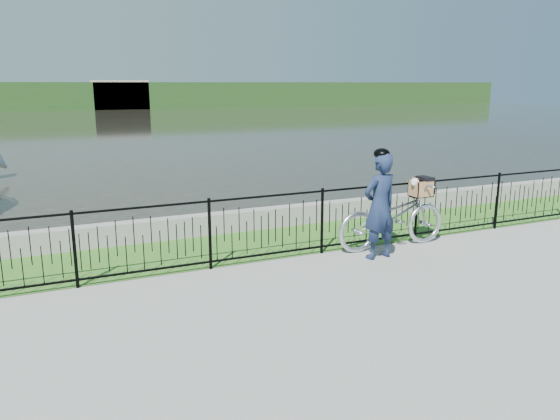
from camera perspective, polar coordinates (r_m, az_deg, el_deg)
name	(u,v)px	position (r m, az deg, el deg)	size (l,w,h in m)	color
ground	(313,293)	(7.77, 3.50, -8.70)	(120.00, 120.00, 0.00)	gray
grass_strip	(247,245)	(10.01, -3.45, -3.63)	(60.00, 2.00, 0.01)	#356820
water	(87,127)	(39.62, -19.51, 8.20)	(120.00, 120.00, 0.00)	#27271E
quay_wall	(229,222)	(10.86, -5.35, -1.24)	(60.00, 0.30, 0.40)	gray
fence	(268,227)	(8.96, -1.21, -1.82)	(14.00, 0.06, 1.15)	black
far_treeline	(63,96)	(66.47, -21.77, 11.01)	(120.00, 6.00, 3.00)	#21441A
far_building_right	(120,95)	(65.55, -16.37, 11.48)	(6.00, 3.00, 3.20)	#B4A590
bicycle_rig	(392,216)	(9.90, 11.66, -0.60)	(2.18, 0.76, 1.26)	silver
cyclist	(380,205)	(9.19, 10.38, 0.52)	(0.70, 0.51, 1.85)	#16223E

